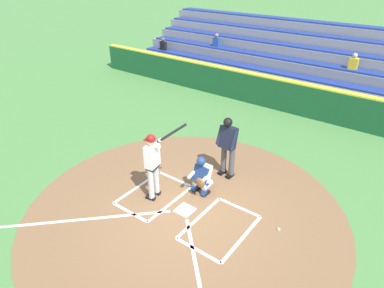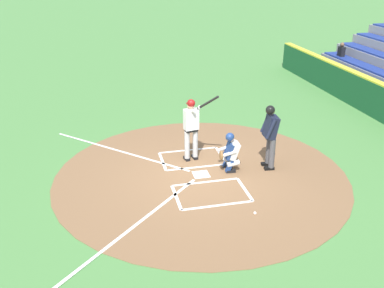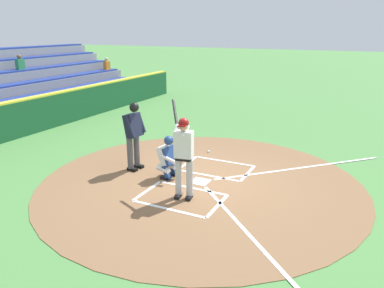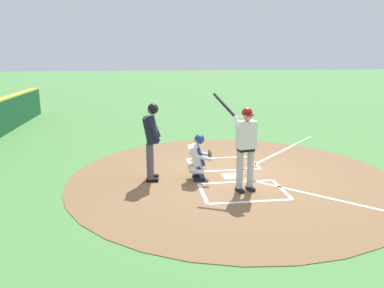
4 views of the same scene
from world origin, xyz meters
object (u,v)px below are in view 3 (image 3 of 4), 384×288
(catcher, at_px, (169,156))
(plate_umpire, at_px, (134,132))
(batter, at_px, (183,152))
(baseball, at_px, (209,151))

(catcher, bearing_deg, plate_umpire, -94.79)
(plate_umpire, bearing_deg, batter, 63.91)
(batter, distance_m, baseball, 3.44)
(batter, bearing_deg, catcher, -135.02)
(batter, height_order, baseball, batter)
(batter, height_order, plate_umpire, batter)
(plate_umpire, xyz_separation_m, baseball, (-2.20, 1.22, -1.04))
(batter, relative_size, plate_umpire, 1.14)
(plate_umpire, distance_m, baseball, 2.72)
(batter, xyz_separation_m, plate_umpire, (-0.98, -2.00, -0.02))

